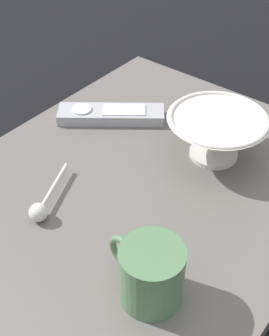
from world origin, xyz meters
TOP-DOWN VIEW (x-y plane):
  - ground_plane at (0.00, 0.00)m, footprint 6.00×6.00m
  - table at (0.00, 0.00)m, footprint 0.53×0.66m
  - cereal_bowl at (-0.05, -0.13)m, footprint 0.16×0.16m
  - coffee_mug at (-0.13, 0.15)m, footprint 0.11×0.08m
  - teaspoon at (0.07, 0.15)m, footprint 0.06×0.11m
  - tv_remote_near at (0.15, -0.10)m, footprint 0.18×0.16m

SIDE VIEW (x-z plane):
  - ground_plane at x=0.00m, z-range 0.00..0.00m
  - table at x=0.00m, z-range 0.00..0.04m
  - tv_remote_near at x=0.15m, z-range 0.04..0.06m
  - teaspoon at x=0.07m, z-range 0.04..0.06m
  - coffee_mug at x=-0.13m, z-range 0.04..0.12m
  - cereal_bowl at x=-0.05m, z-range 0.04..0.12m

